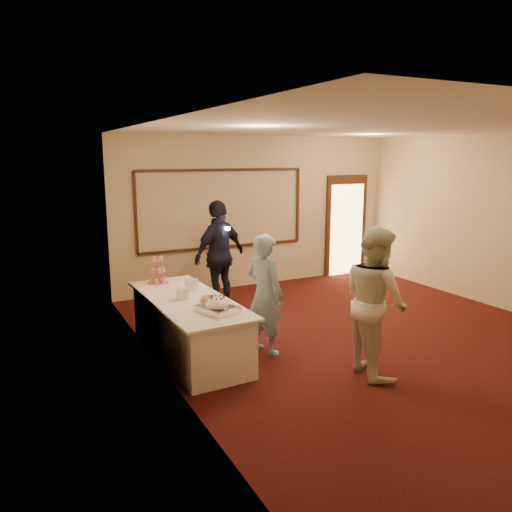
{
  "coord_description": "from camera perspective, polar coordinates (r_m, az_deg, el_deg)",
  "views": [
    {
      "loc": [
        -4.56,
        -5.47,
        2.62
      ],
      "look_at": [
        -1.3,
        1.03,
        1.15
      ],
      "focal_mm": 35.0,
      "sensor_mm": 36.0,
      "label": 1
    }
  ],
  "objects": [
    {
      "name": "man",
      "position": [
        6.62,
        1.02,
        -4.4
      ],
      "size": [
        0.58,
        0.69,
        1.63
      ],
      "primitive_type": "imported",
      "rotation": [
        0.0,
        0.0,
        1.94
      ],
      "color": "#83B2C9",
      "rests_on": "floor"
    },
    {
      "name": "cupcake_stand",
      "position": [
        7.49,
        -11.14,
        -1.83
      ],
      "size": [
        0.31,
        0.31,
        0.45
      ],
      "color": "#D84F73",
      "rests_on": "buffet_table"
    },
    {
      "name": "buffet_table",
      "position": [
        6.77,
        -7.69,
        -7.93
      ],
      "size": [
        1.04,
        2.47,
        0.77
      ],
      "color": "white",
      "rests_on": "floor"
    },
    {
      "name": "pavlova_tray",
      "position": [
        6.04,
        -4.43,
        -5.66
      ],
      "size": [
        0.48,
        0.54,
        0.18
      ],
      "color": "silver",
      "rests_on": "buffet_table"
    },
    {
      "name": "floor",
      "position": [
        7.59,
        12.52,
        -9.05
      ],
      "size": [
        7.0,
        7.0,
        0.0
      ],
      "primitive_type": "plane",
      "color": "black",
      "rests_on": "ground"
    },
    {
      "name": "camera_flash",
      "position": [
        8.3,
        -3.29,
        3.17
      ],
      "size": [
        0.07,
        0.04,
        0.05
      ],
      "primitive_type": "cube",
      "rotation": [
        0.0,
        0.0,
        -0.03
      ],
      "color": "white",
      "rests_on": "guest"
    },
    {
      "name": "room_walls",
      "position": [
        7.15,
        13.22,
        6.35
      ],
      "size": [
        6.04,
        7.04,
        3.02
      ],
      "color": "beige",
      "rests_on": "floor"
    },
    {
      "name": "woman",
      "position": [
        6.17,
        13.46,
        -5.03
      ],
      "size": [
        0.81,
        0.98,
        1.81
      ],
      "primitive_type": "imported",
      "rotation": [
        0.0,
        0.0,
        1.42
      ],
      "color": "silver",
      "rests_on": "floor"
    },
    {
      "name": "guest",
      "position": [
        8.55,
        -4.19,
        0.09
      ],
      "size": [
        1.2,
        0.85,
        1.89
      ],
      "primitive_type": "imported",
      "rotation": [
        0.0,
        0.0,
        3.54
      ],
      "color": "black",
      "rests_on": "floor"
    },
    {
      "name": "tart",
      "position": [
        6.46,
        -5.17,
        -5.01
      ],
      "size": [
        0.29,
        0.29,
        0.06
      ],
      "color": "white",
      "rests_on": "buffet_table"
    },
    {
      "name": "plate_stack_b",
      "position": [
        6.99,
        -7.42,
        -3.33
      ],
      "size": [
        0.2,
        0.2,
        0.16
      ],
      "color": "white",
      "rests_on": "buffet_table"
    },
    {
      "name": "plate_stack_a",
      "position": [
        6.6,
        -8.37,
        -4.29
      ],
      "size": [
        0.18,
        0.18,
        0.15
      ],
      "color": "white",
      "rests_on": "buffet_table"
    },
    {
      "name": "wall_molding",
      "position": [
        9.76,
        -3.8,
        5.4
      ],
      "size": [
        3.45,
        0.04,
        1.55
      ],
      "color": "#372110",
      "rests_on": "room_walls"
    },
    {
      "name": "doorway",
      "position": [
        11.27,
        10.24,
        3.39
      ],
      "size": [
        1.05,
        0.07,
        2.2
      ],
      "color": "#372110",
      "rests_on": "floor"
    }
  ]
}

